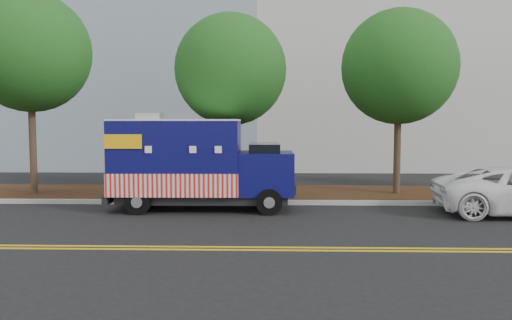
{
  "coord_description": "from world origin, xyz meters",
  "views": [
    {
      "loc": [
        2.72,
        -15.45,
        2.81
      ],
      "look_at": [
        2.27,
        0.6,
        1.59
      ],
      "focal_mm": 35.0,
      "sensor_mm": 36.0,
      "label": 1
    }
  ],
  "objects": [
    {
      "name": "tree_a",
      "position": [
        -6.12,
        2.87,
        5.37
      ],
      "size": [
        4.42,
        4.42,
        7.6
      ],
      "color": "#38281C",
      "rests_on": "ground"
    },
    {
      "name": "mulch_strip",
      "position": [
        0.0,
        3.5,
        0.07
      ],
      "size": [
        120.0,
        4.0,
        0.15
      ],
      "primitive_type": "cube",
      "color": "black",
      "rests_on": "ground"
    },
    {
      "name": "centerline_near",
      "position": [
        0.0,
        -4.45,
        0.01
      ],
      "size": [
        120.0,
        0.1,
        0.01
      ],
      "primitive_type": "cube",
      "color": "gold",
      "rests_on": "ground"
    },
    {
      "name": "centerline_far",
      "position": [
        0.0,
        -4.7,
        0.01
      ],
      "size": [
        120.0,
        0.1,
        0.01
      ],
      "primitive_type": "cube",
      "color": "gold",
      "rests_on": "ground"
    },
    {
      "name": "curb",
      "position": [
        0.0,
        1.4,
        0.07
      ],
      "size": [
        120.0,
        0.18,
        0.15
      ],
      "primitive_type": "cube",
      "color": "#9E9E99",
      "rests_on": "ground"
    },
    {
      "name": "tree_c",
      "position": [
        7.48,
        3.31,
        4.84
      ],
      "size": [
        4.25,
        4.25,
        6.98
      ],
      "color": "#38281C",
      "rests_on": "ground"
    },
    {
      "name": "sign_post",
      "position": [
        -1.46,
        1.9,
        1.2
      ],
      "size": [
        0.06,
        0.06,
        2.4
      ],
      "primitive_type": "cube",
      "color": "#473828",
      "rests_on": "ground"
    },
    {
      "name": "tree_b",
      "position": [
        1.27,
        2.89,
        4.71
      ],
      "size": [
        4.07,
        4.07,
        6.76
      ],
      "color": "#38281C",
      "rests_on": "ground"
    },
    {
      "name": "food_truck",
      "position": [
        0.26,
        0.43,
        1.4
      ],
      "size": [
        5.91,
        2.33,
        3.1
      ],
      "rotation": [
        0.0,
        0.0,
        0.01
      ],
      "color": "black",
      "rests_on": "ground"
    },
    {
      "name": "ground",
      "position": [
        0.0,
        0.0,
        0.0
      ],
      "size": [
        120.0,
        120.0,
        0.0
      ],
      "primitive_type": "plane",
      "color": "black",
      "rests_on": "ground"
    }
  ]
}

